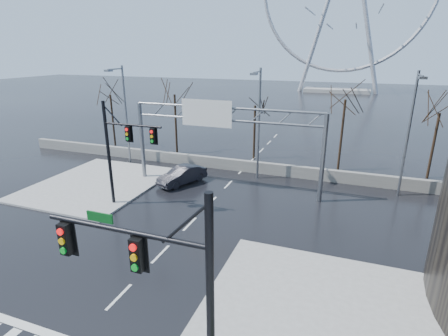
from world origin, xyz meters
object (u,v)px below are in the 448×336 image
at_px(signal_mast_near, 167,286).
at_px(sign_gantry, 220,130).
at_px(car, 182,175).
at_px(signal_mast_far, 120,145).

distance_m(signal_mast_near, sign_gantry, 19.79).
xyz_separation_m(sign_gantry, car, (-3.60, -0.12, -4.40)).
bearing_deg(signal_mast_far, sign_gantry, 47.53).
bearing_deg(signal_mast_near, car, 115.79).
height_order(signal_mast_near, car, signal_mast_near).
bearing_deg(sign_gantry, car, -178.05).
relative_size(signal_mast_far, car, 1.70).
distance_m(signal_mast_far, car, 7.39).
bearing_deg(car, sign_gantry, 25.35).
distance_m(signal_mast_far, sign_gantry, 8.14).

